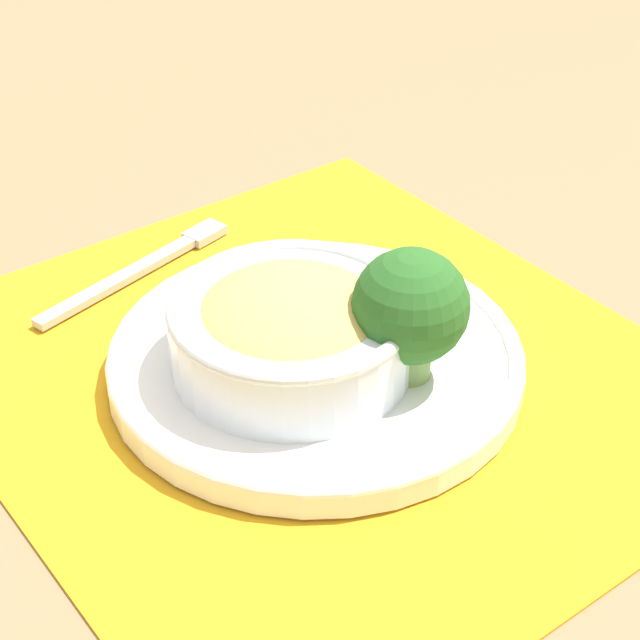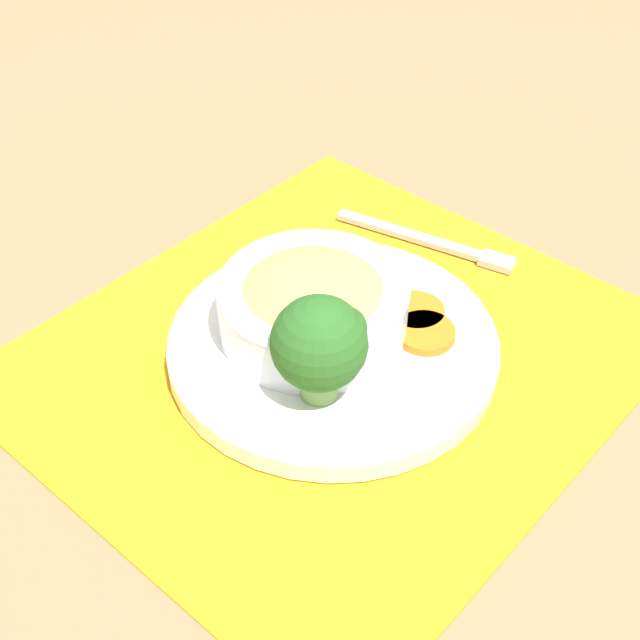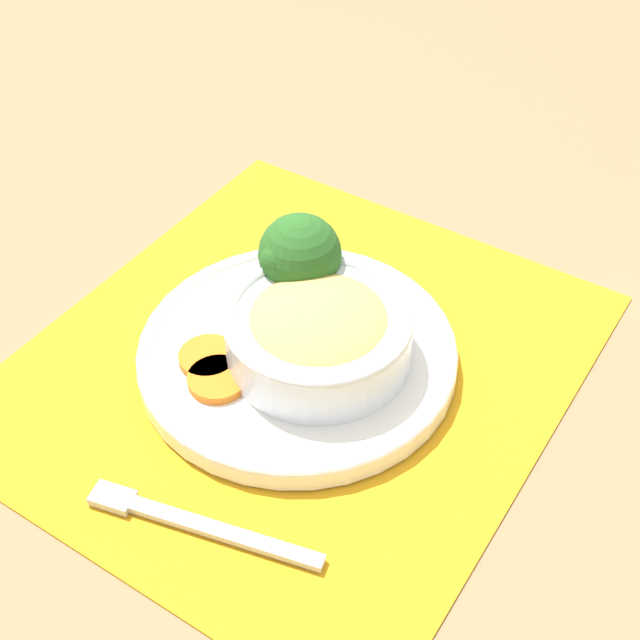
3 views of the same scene
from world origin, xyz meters
name	(u,v)px [view 2 (image 2 of 3)]	position (x,y,z in m)	size (l,w,h in m)	color
ground_plane	(333,357)	(0.00, 0.00, 0.00)	(4.00, 4.00, 0.00)	#8C704C
placemat	(333,355)	(0.00, 0.00, 0.00)	(0.52, 0.47, 0.00)	orange
plate	(333,344)	(0.00, 0.00, 0.02)	(0.27, 0.27, 0.02)	white
bowl	(313,303)	(0.00, -0.02, 0.05)	(0.16, 0.16, 0.06)	silver
broccoli_floret	(320,344)	(0.06, 0.03, 0.07)	(0.07, 0.07, 0.09)	#759E51
carrot_slice_near	(425,333)	(-0.05, 0.06, 0.02)	(0.05, 0.05, 0.01)	orange
carrot_slice_middle	(415,312)	(-0.07, 0.04, 0.02)	(0.05, 0.05, 0.01)	orange
fork	(442,245)	(-0.18, 0.00, 0.01)	(0.04, 0.18, 0.01)	#B7B7BC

